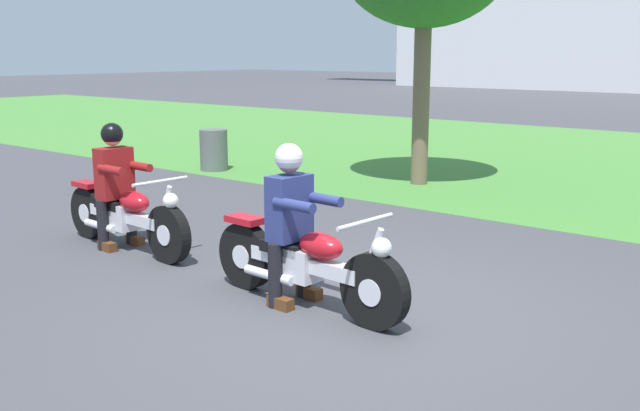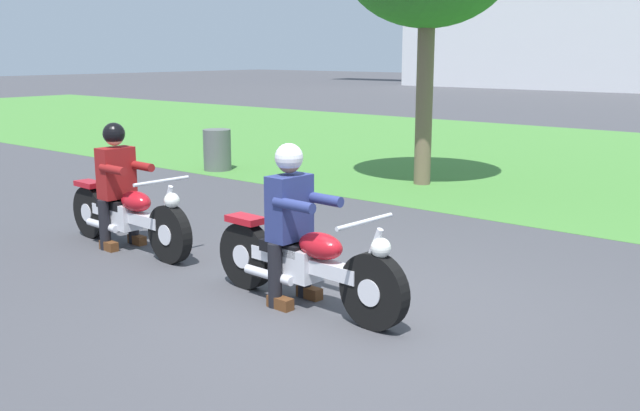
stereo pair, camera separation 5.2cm
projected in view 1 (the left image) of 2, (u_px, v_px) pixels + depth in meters
ground at (352, 311)px, 6.07m from camera, size 120.00×120.00×0.00m
motorcycle_lead at (305, 264)px, 6.10m from camera, size 2.11×0.66×0.87m
rider_lead at (291, 211)px, 6.12m from camera, size 0.56×0.48×1.39m
motorcycle_follow at (126, 216)px, 7.88m from camera, size 2.15×0.66×0.86m
rider_follow at (115, 176)px, 7.90m from camera, size 0.56×0.48×1.38m
trash_can at (214, 150)px, 13.19m from camera, size 0.50×0.50×0.75m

